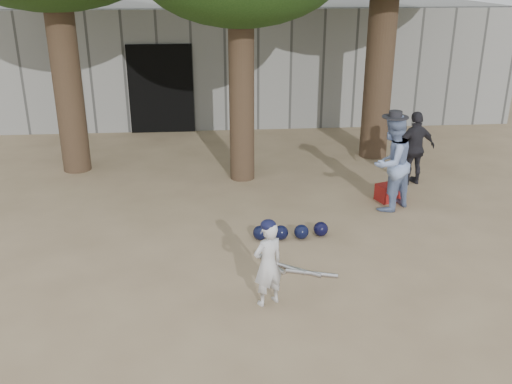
{
  "coord_description": "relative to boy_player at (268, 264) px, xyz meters",
  "views": [
    {
      "loc": [
        -0.04,
        -6.53,
        3.94
      ],
      "look_at": [
        0.6,
        1.0,
        0.95
      ],
      "focal_mm": 40.0,
      "sensor_mm": 36.0,
      "label": 1
    }
  ],
  "objects": [
    {
      "name": "spectator_dark",
      "position": [
        3.25,
        4.01,
        0.16
      ],
      "size": [
        0.89,
        0.53,
        1.43
      ],
      "primitive_type": "imported",
      "rotation": [
        0.0,
        0.0,
        3.37
      ],
      "color": "#232227",
      "rests_on": "ground"
    },
    {
      "name": "bat_pile",
      "position": [
        0.41,
        0.83,
        -0.53
      ],
      "size": [
        1.08,
        0.83,
        0.06
      ],
      "color": "#B2B1B9",
      "rests_on": "ground"
    },
    {
      "name": "spectator_blue",
      "position": [
        2.4,
        2.84,
        0.28
      ],
      "size": [
        1.03,
        0.99,
        1.67
      ],
      "primitive_type": "imported",
      "rotation": [
        0.0,
        0.0,
        3.78
      ],
      "color": "#7E93C3",
      "rests_on": "ground"
    },
    {
      "name": "ground",
      "position": [
        -0.63,
        0.41,
        -0.56
      ],
      "size": [
        70.0,
        70.0,
        0.0
      ],
      "primitive_type": "plane",
      "color": "#937C5E",
      "rests_on": "ground"
    },
    {
      "name": "helmet_row",
      "position": [
        0.55,
        1.8,
        -0.44
      ],
      "size": [
        1.19,
        0.31,
        0.23
      ],
      "color": "black",
      "rests_on": "ground"
    },
    {
      "name": "back_building",
      "position": [
        -0.63,
        10.74,
        0.94
      ],
      "size": [
        16.0,
        5.24,
        3.0
      ],
      "color": "gray",
      "rests_on": "ground"
    },
    {
      "name": "boy_player",
      "position": [
        0.0,
        0.0,
        0.0
      ],
      "size": [
        0.48,
        0.42,
        1.11
      ],
      "primitive_type": "imported",
      "rotation": [
        0.0,
        0.0,
        3.62
      ],
      "color": "silver",
      "rests_on": "ground"
    },
    {
      "name": "red_bag",
      "position": [
        2.54,
        3.2,
        -0.41
      ],
      "size": [
        0.5,
        0.44,
        0.3
      ],
      "primitive_type": "cube",
      "rotation": [
        0.0,
        0.0,
        0.32
      ],
      "color": "#A32315",
      "rests_on": "ground"
    }
  ]
}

